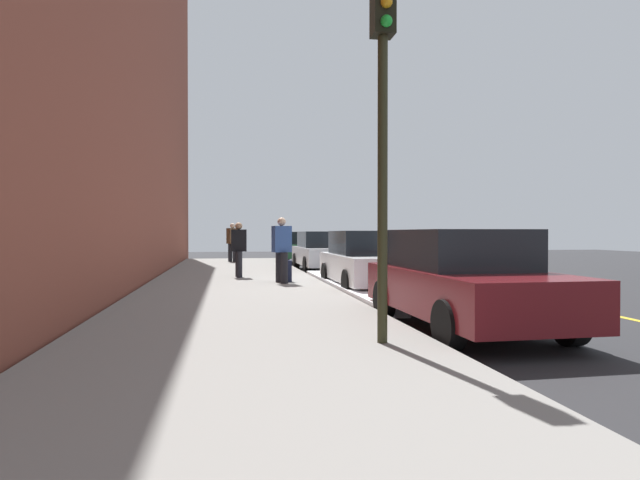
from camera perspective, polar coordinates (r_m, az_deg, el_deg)
ground_plane at (r=14.44m, az=4.43°, el=-5.05°), size 56.00×56.00×0.00m
sidewalk at (r=14.00m, az=-8.83°, el=-4.93°), size 28.00×4.60×0.15m
lane_stripe_centre at (r=15.53m, az=16.00°, el=-4.65°), size 28.00×0.14×0.01m
snow_bank_curb at (r=13.45m, az=2.41°, el=-5.00°), size 8.59×0.56×0.22m
parked_car_green at (r=26.67m, az=-1.93°, el=-0.75°), size 4.30×2.03×1.51m
parked_car_silver at (r=20.46m, az=0.28°, el=-1.20°), size 4.61×1.92×1.51m
parked_car_white at (r=13.68m, az=5.16°, el=-2.19°), size 4.30×1.91×1.51m
parked_car_maroon at (r=8.44m, az=14.87°, el=-4.05°), size 4.27×1.96×1.51m
pedestrian_blue_coat at (r=14.09m, az=-4.09°, el=-0.85°), size 0.55×0.52×1.72m
pedestrian_black_coat at (r=16.08m, az=-8.61°, el=-0.84°), size 0.53×0.45×1.62m
pedestrian_brown_coat at (r=24.65m, az=-9.25°, el=-0.12°), size 0.52×0.56×1.75m
traffic_light_pole at (r=6.64m, az=6.69°, el=14.96°), size 0.35×0.26×4.35m
rolling_suitcase at (r=14.51m, az=-3.52°, el=-3.27°), size 0.34×0.22×0.94m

